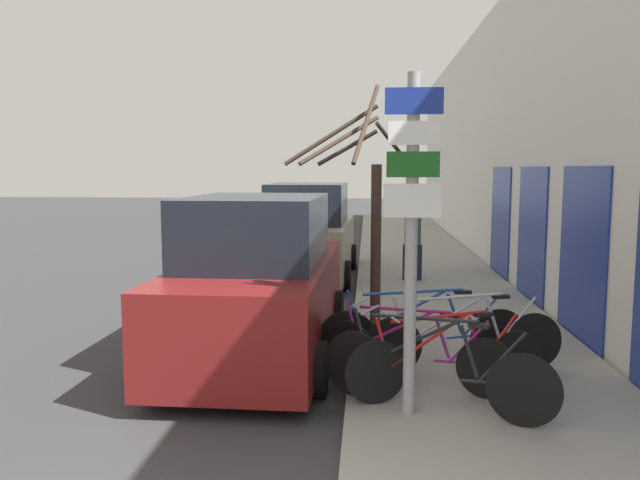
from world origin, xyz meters
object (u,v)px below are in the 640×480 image
object	(u,v)px
bicycle_0	(434,370)
parked_car_1	(309,236)
bicycle_1	(447,361)
bicycle_2	(413,352)
parked_car_0	(259,285)
street_tree	(369,216)
bicycle_3	(464,339)
pedestrian_near	(413,238)
signpost	(412,231)
bicycle_4	(424,334)

from	to	relation	value
bicycle_0	parked_car_1	bearing A→B (deg)	37.05
bicycle_0	bicycle_1	bearing A→B (deg)	-1.95
bicycle_2	parked_car_0	xyz separation A→B (m)	(-1.97, 1.41, 0.46)
parked_car_0	street_tree	bearing A→B (deg)	31.38
bicycle_3	parked_car_1	world-z (taller)	parked_car_1
bicycle_2	pedestrian_near	size ratio (longest dim) A/B	1.32
bicycle_0	pedestrian_near	bearing A→B (deg)	20.88
signpost	bicycle_2	world-z (taller)	signpost
bicycle_1	street_tree	xyz separation A→B (m)	(-0.82, 2.58, 1.33)
signpost	bicycle_3	world-z (taller)	signpost
bicycle_4	street_tree	distance (m)	2.16
signpost	bicycle_1	bearing A→B (deg)	48.62
pedestrian_near	street_tree	distance (m)	4.59
bicycle_1	parked_car_1	size ratio (longest dim) A/B	0.47
bicycle_2	parked_car_0	bearing A→B (deg)	78.21
bicycle_0	bicycle_4	distance (m)	1.38
bicycle_1	parked_car_0	xyz separation A→B (m)	(-2.30, 1.72, 0.46)
parked_car_0	pedestrian_near	world-z (taller)	parked_car_0
signpost	parked_car_1	distance (m)	8.61
bicycle_1	parked_car_0	size ratio (longest dim) A/B	0.46
bicycle_1	street_tree	size ratio (longest dim) A/B	0.60
bicycle_1	signpost	bearing A→B (deg)	120.12
pedestrian_near	street_tree	bearing A→B (deg)	77.96
bicycle_1	pedestrian_near	bearing A→B (deg)	-19.52
bicycle_2	bicycle_4	bearing A→B (deg)	9.48
bicycle_2	parked_car_1	size ratio (longest dim) A/B	0.45
pedestrian_near	bicycle_4	bearing A→B (deg)	87.38
bicycle_0	bicycle_1	distance (m)	0.42
bicycle_0	bicycle_2	size ratio (longest dim) A/B	1.07
signpost	bicycle_3	bearing A→B (deg)	60.85
signpost	parked_car_0	xyz separation A→B (m)	(-1.87, 2.21, -0.96)
parked_car_1	pedestrian_near	distance (m)	2.50
parked_car_1	bicycle_4	bearing A→B (deg)	-72.04
signpost	bicycle_4	bearing A→B (deg)	79.58
bicycle_1	parked_car_0	distance (m)	2.91
bicycle_1	bicycle_3	bearing A→B (deg)	-38.57
bicycle_0	parked_car_1	size ratio (longest dim) A/B	0.49
parked_car_1	street_tree	distance (m)	5.55
signpost	bicycle_0	bearing A→B (deg)	22.96
bicycle_3	bicycle_4	bearing A→B (deg)	58.18
bicycle_1	street_tree	bearing A→B (deg)	-0.80
bicycle_0	bicycle_3	xyz separation A→B (m)	(0.48, 1.21, -0.01)
bicycle_0	bicycle_3	distance (m)	1.30
bicycle_4	street_tree	size ratio (longest dim) A/B	0.71
bicycle_1	parked_car_0	bearing A→B (deg)	34.74
bicycle_3	bicycle_4	xyz separation A→B (m)	(-0.46, 0.17, 0.01)
bicycle_2	bicycle_3	size ratio (longest dim) A/B	0.88
parked_car_1	bicycle_2	bearing A→B (deg)	-74.74
parked_car_1	parked_car_0	bearing A→B (deg)	-89.52
bicycle_0	pedestrian_near	size ratio (longest dim) A/B	1.41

